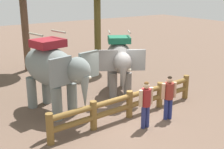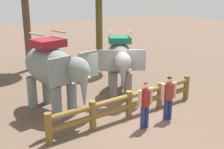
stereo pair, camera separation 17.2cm
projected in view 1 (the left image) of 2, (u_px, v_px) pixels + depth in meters
name	position (u px, v px, depth m)	size (l,w,h in m)	color
ground_plane	(130.00, 118.00, 11.21)	(60.00, 60.00, 0.00)	brown
log_fence	(129.00, 102.00, 11.09)	(6.79, 0.66, 1.05)	brown
elephant_near_left	(53.00, 69.00, 11.16)	(2.29, 3.77, 3.17)	slate
elephant_center	(119.00, 60.00, 13.27)	(2.73, 3.33, 2.87)	slate
tourist_woman_in_black	(146.00, 101.00, 10.15)	(0.60, 0.34, 1.71)	navy
tourist_man_in_blue	(169.00, 95.00, 10.82)	(0.58, 0.40, 1.69)	navy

